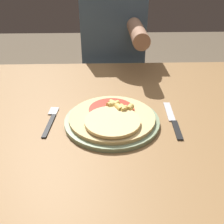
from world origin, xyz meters
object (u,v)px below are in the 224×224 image
Objects in this scene: pizza at (112,117)px; fork at (51,119)px; person_diner at (113,54)px; knife at (173,120)px; dining_table at (104,139)px; plate at (112,121)px.

pizza is 1.53× the size of fork.
pizza is 0.72m from person_diner.
person_diner is at bearing 71.86° from fork.
person_diner is (-0.17, 0.71, -0.02)m from knife.
dining_table is 4.16× the size of plate.
person_diner reaches higher than knife.
dining_table is at bearing 171.45° from knife.
plate is at bearing -6.68° from fork.
plate is 1.11× the size of pizza.
fork is 0.80× the size of knife.
plate is 0.72m from person_diner.
plate is 0.24× the size of person_diner.
dining_table is 7.08× the size of fork.
knife is at bearing 1.59° from plate.
fork reaches higher than dining_table.
fork is (-0.20, 0.03, -0.02)m from pizza.
dining_table is 0.25m from knife.
person_diner is at bearing 87.55° from plate.
pizza reaches higher than fork.
plate is at bearing -92.45° from person_diner.
knife is (0.39, -0.02, 0.00)m from fork.
pizza is (0.03, -0.04, 0.12)m from dining_table.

